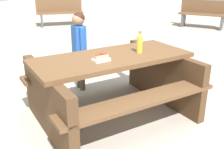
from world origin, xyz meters
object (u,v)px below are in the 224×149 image
Objects in this scene: picnic_table at (112,81)px; park_bench_mid at (203,13)px; child_in_coat at (79,41)px; park_bench_far at (60,12)px; soda_bottle at (140,43)px; hotdog_tray at (101,58)px.

picnic_table is 1.40× the size of park_bench_mid.
child_in_coat is at bearing 4.77° from park_bench_mid.
park_bench_far is (-3.24, -4.30, -0.27)m from child_in_coat.
child_in_coat is at bearing -110.51° from picnic_table.
soda_bottle is 0.17× the size of park_bench_far.
soda_bottle is 1.24× the size of hotdog_tray.
park_bench_mid is (-5.92, -1.53, -0.42)m from soda_bottle.
park_bench_far is at bearing -127.01° from child_in_coat.
child_in_coat reaches higher than hotdog_tray.
picnic_table is 1.91× the size of child_in_coat.
park_bench_far is (-3.79, -5.21, -0.33)m from hotdog_tray.
picnic_table is 6.29m from park_bench_far.
park_bench_mid is (-6.45, -1.40, -0.33)m from hotdog_tray.
soda_bottle is at bearing 88.99° from child_in_coat.
park_bench_mid is 1.06× the size of park_bench_far.
picnic_table is 6.37m from park_bench_mid.
picnic_table is 1.48× the size of park_bench_far.
park_bench_far is at bearing -124.60° from picnic_table.
park_bench_mid is at bearing -175.23° from child_in_coat.
child_in_coat is 0.78× the size of park_bench_far.
park_bench_mid and park_bench_far have the same top height.
hotdog_tray is at bearing 58.78° from child_in_coat.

